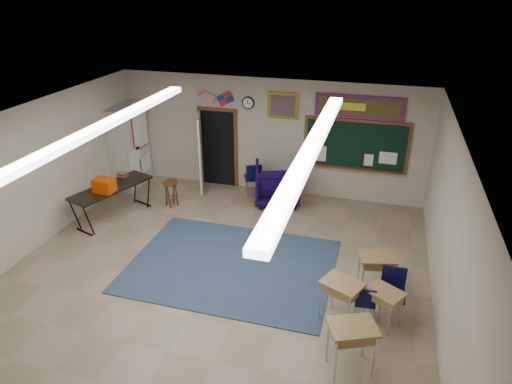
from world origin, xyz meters
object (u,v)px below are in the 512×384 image
(student_desk_front_left, at_px, (341,299))
(wooden_stool, at_px, (171,193))
(student_desk_front_right, at_px, (376,272))
(folding_table, at_px, (113,201))
(wingback_armchair, at_px, (277,183))

(student_desk_front_left, bearing_deg, wooden_stool, 170.07)
(student_desk_front_right, xyz_separation_m, wooden_stool, (-5.07, 2.14, -0.09))
(student_desk_front_left, relative_size, wooden_stool, 1.19)
(student_desk_front_left, relative_size, folding_table, 0.37)
(student_desk_front_left, distance_m, wooden_stool, 5.50)
(wingback_armchair, xyz_separation_m, wooden_stool, (-2.49, -0.95, -0.17))
(student_desk_front_right, height_order, folding_table, folding_table)
(student_desk_front_right, relative_size, folding_table, 0.36)
(student_desk_front_left, bearing_deg, student_desk_front_right, 85.82)
(wingback_armchair, xyz_separation_m, folding_table, (-3.52, -1.92, -0.06))
(student_desk_front_right, relative_size, wooden_stool, 1.17)
(wingback_armchair, bearing_deg, wooden_stool, 5.33)
(student_desk_front_left, relative_size, student_desk_front_right, 1.02)
(folding_table, bearing_deg, wingback_armchair, 47.72)
(folding_table, relative_size, wooden_stool, 3.20)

